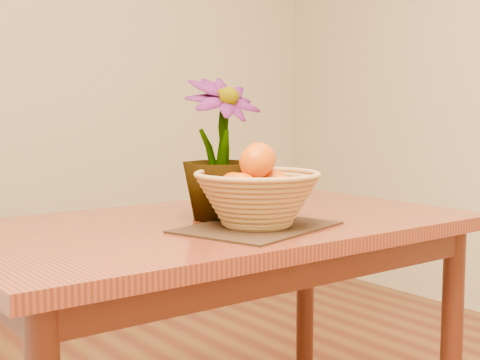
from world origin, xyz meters
TOP-DOWN VIEW (x-y plane):
  - table at (0.00, 0.30)m, footprint 1.40×0.80m
  - placemat at (0.01, 0.14)m, footprint 0.45×0.39m
  - wicker_basket at (0.01, 0.14)m, footprint 0.32×0.32m
  - orange_pile at (0.01, 0.14)m, footprint 0.22×0.22m
  - potted_plant at (0.02, 0.31)m, footprint 0.22×0.22m

SIDE VIEW (x-z plane):
  - table at x=0.00m, z-range 0.29..1.04m
  - placemat at x=0.01m, z-range 0.75..0.76m
  - wicker_basket at x=0.01m, z-range 0.75..0.89m
  - orange_pile at x=0.01m, z-range 0.80..0.95m
  - potted_plant at x=0.02m, z-range 0.75..1.14m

